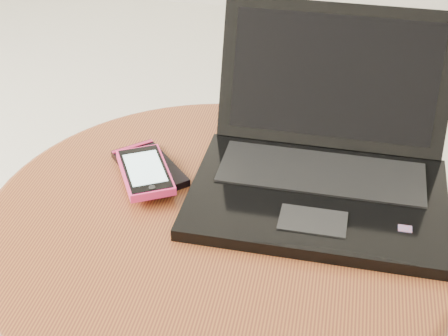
# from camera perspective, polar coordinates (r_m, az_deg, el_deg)

# --- Properties ---
(table) EXTENTS (0.63, 0.63, 0.50)m
(table) POSITION_cam_1_polar(r_m,az_deg,el_deg) (0.93, -0.53, -9.34)
(table) COLOR brown
(table) RESTS_ON ground
(laptop) EXTENTS (0.34, 0.31, 0.21)m
(laptop) POSITION_cam_1_polar(r_m,az_deg,el_deg) (0.90, 8.55, 0.61)
(laptop) COLOR black
(laptop) RESTS_ON table
(phone_black) EXTENTS (0.13, 0.14, 0.01)m
(phone_black) POSITION_cam_1_polar(r_m,az_deg,el_deg) (0.94, -6.51, 0.01)
(phone_black) COLOR black
(phone_black) RESTS_ON table
(phone_pink) EXTENTS (0.11, 0.13, 0.01)m
(phone_pink) POSITION_cam_1_polar(r_m,az_deg,el_deg) (0.91, -6.88, -0.33)
(phone_pink) COLOR #FF2F79
(phone_pink) RESTS_ON phone_black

